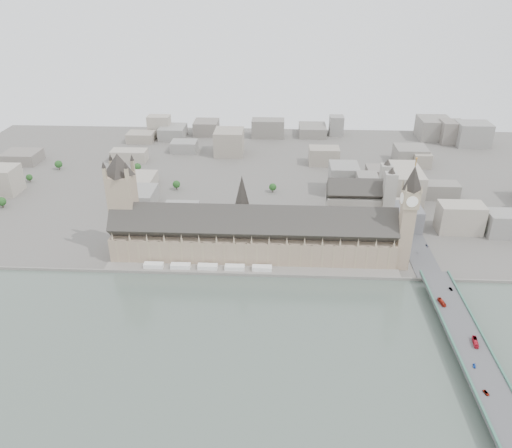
{
  "coord_description": "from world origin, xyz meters",
  "views": [
    {
      "loc": [
        23.66,
        -392.66,
        248.05
      ],
      "look_at": [
        3.42,
        15.36,
        37.65
      ],
      "focal_mm": 35.0,
      "sensor_mm": 36.0,
      "label": 1
    }
  ],
  "objects_px": {
    "car_grey": "(486,393)",
    "car_silver": "(451,289)",
    "westminster_abbey": "(360,203)",
    "car_approach": "(427,246)",
    "victoria_tower": "(123,199)",
    "car_blue": "(474,366)",
    "elizabeth_tower": "(408,211)",
    "red_bus_north": "(442,302)",
    "palace_of_westminster": "(253,236)",
    "westminster_bridge": "(459,329)",
    "red_bus_south": "(475,342)"
  },
  "relations": [
    {
      "from": "car_grey",
      "to": "car_silver",
      "type": "bearing_deg",
      "value": 68.06
    },
    {
      "from": "victoria_tower",
      "to": "car_grey",
      "type": "bearing_deg",
      "value": -33.24
    },
    {
      "from": "red_bus_north",
      "to": "car_approach",
      "type": "bearing_deg",
      "value": 72.37
    },
    {
      "from": "elizabeth_tower",
      "to": "red_bus_south",
      "type": "distance_m",
      "value": 129.25
    },
    {
      "from": "westminster_bridge",
      "to": "westminster_abbey",
      "type": "relative_size",
      "value": 4.78
    },
    {
      "from": "car_blue",
      "to": "car_approach",
      "type": "height_order",
      "value": "car_blue"
    },
    {
      "from": "victoria_tower",
      "to": "red_bus_south",
      "type": "xyz_separation_m",
      "value": [
        287.47,
        -135.54,
        -43.33
      ]
    },
    {
      "from": "victoria_tower",
      "to": "red_bus_north",
      "type": "bearing_deg",
      "value": -17.69
    },
    {
      "from": "car_approach",
      "to": "elizabeth_tower",
      "type": "bearing_deg",
      "value": -146.4
    },
    {
      "from": "westminster_bridge",
      "to": "car_grey",
      "type": "bearing_deg",
      "value": -94.5
    },
    {
      "from": "car_blue",
      "to": "car_approach",
      "type": "bearing_deg",
      "value": 102.08
    },
    {
      "from": "victoria_tower",
      "to": "car_silver",
      "type": "height_order",
      "value": "victoria_tower"
    },
    {
      "from": "car_grey",
      "to": "westminster_bridge",
      "type": "bearing_deg",
      "value": 69.37
    },
    {
      "from": "westminster_abbey",
      "to": "car_silver",
      "type": "distance_m",
      "value": 149.54
    },
    {
      "from": "westminster_bridge",
      "to": "car_grey",
      "type": "relative_size",
      "value": 66.88
    },
    {
      "from": "red_bus_north",
      "to": "victoria_tower",
      "type": "bearing_deg",
      "value": 151.97
    },
    {
      "from": "westminster_bridge",
      "to": "car_silver",
      "type": "distance_m",
      "value": 45.88
    },
    {
      "from": "westminster_abbey",
      "to": "red_bus_south",
      "type": "height_order",
      "value": "westminster_abbey"
    },
    {
      "from": "elizabeth_tower",
      "to": "palace_of_westminster",
      "type": "bearing_deg",
      "value": 175.15
    },
    {
      "from": "car_blue",
      "to": "red_bus_north",
      "type": "bearing_deg",
      "value": 107.22
    },
    {
      "from": "victoria_tower",
      "to": "red_bus_north",
      "type": "xyz_separation_m",
      "value": [
        277.14,
        -88.41,
        -43.5
      ]
    },
    {
      "from": "car_blue",
      "to": "victoria_tower",
      "type": "bearing_deg",
      "value": 165.88
    },
    {
      "from": "elizabeth_tower",
      "to": "red_bus_south",
      "type": "xyz_separation_m",
      "value": [
        27.47,
        -117.54,
        -46.22
      ]
    },
    {
      "from": "car_silver",
      "to": "red_bus_north",
      "type": "bearing_deg",
      "value": -137.31
    },
    {
      "from": "elizabeth_tower",
      "to": "westminster_abbey",
      "type": "height_order",
      "value": "elizabeth_tower"
    },
    {
      "from": "victoria_tower",
      "to": "car_silver",
      "type": "bearing_deg",
      "value": -13.27
    },
    {
      "from": "palace_of_westminster",
      "to": "red_bus_north",
      "type": "bearing_deg",
      "value": -27.89
    },
    {
      "from": "red_bus_south",
      "to": "car_grey",
      "type": "distance_m",
      "value": 47.89
    },
    {
      "from": "red_bus_north",
      "to": "red_bus_south",
      "type": "height_order",
      "value": "red_bus_south"
    },
    {
      "from": "car_blue",
      "to": "car_silver",
      "type": "distance_m",
      "value": 90.94
    },
    {
      "from": "victoria_tower",
      "to": "car_blue",
      "type": "relative_size",
      "value": 24.18
    },
    {
      "from": "red_bus_north",
      "to": "red_bus_south",
      "type": "xyz_separation_m",
      "value": [
        10.34,
        -47.13,
        0.17
      ]
    },
    {
      "from": "palace_of_westminster",
      "to": "westminster_bridge",
      "type": "height_order",
      "value": "palace_of_westminster"
    },
    {
      "from": "red_bus_south",
      "to": "victoria_tower",
      "type": "bearing_deg",
      "value": 163.55
    },
    {
      "from": "palace_of_westminster",
      "to": "victoria_tower",
      "type": "height_order",
      "value": "victoria_tower"
    },
    {
      "from": "palace_of_westminster",
      "to": "car_silver",
      "type": "height_order",
      "value": "palace_of_westminster"
    },
    {
      "from": "victoria_tower",
      "to": "car_approach",
      "type": "height_order",
      "value": "victoria_tower"
    },
    {
      "from": "red_bus_north",
      "to": "westminster_abbey",
      "type": "bearing_deg",
      "value": 95.35
    },
    {
      "from": "car_approach",
      "to": "car_grey",
      "type": "bearing_deg",
      "value": -96.66
    },
    {
      "from": "elizabeth_tower",
      "to": "red_bus_north",
      "type": "relative_size",
      "value": 10.32
    },
    {
      "from": "palace_of_westminster",
      "to": "car_grey",
      "type": "xyz_separation_m",
      "value": [
        156.56,
        -176.28,
        -11.78
      ]
    },
    {
      "from": "red_bus_north",
      "to": "car_approach",
      "type": "distance_m",
      "value": 93.03
    },
    {
      "from": "westminster_abbey",
      "to": "red_bus_south",
      "type": "bearing_deg",
      "value": -75.07
    },
    {
      "from": "red_bus_south",
      "to": "car_approach",
      "type": "height_order",
      "value": "red_bus_south"
    },
    {
      "from": "elizabeth_tower",
      "to": "car_grey",
      "type": "xyz_separation_m",
      "value": [
        18.56,
        -164.58,
        -47.16
      ]
    },
    {
      "from": "westminster_abbey",
      "to": "car_approach",
      "type": "bearing_deg",
      "value": -49.3
    },
    {
      "from": "victoria_tower",
      "to": "car_silver",
      "type": "relative_size",
      "value": 23.44
    },
    {
      "from": "westminster_abbey",
      "to": "car_silver",
      "type": "relative_size",
      "value": 15.94
    },
    {
      "from": "car_grey",
      "to": "elizabeth_tower",
      "type": "bearing_deg",
      "value": 80.31
    },
    {
      "from": "westminster_abbey",
      "to": "car_blue",
      "type": "bearing_deg",
      "value": -78.5
    }
  ]
}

